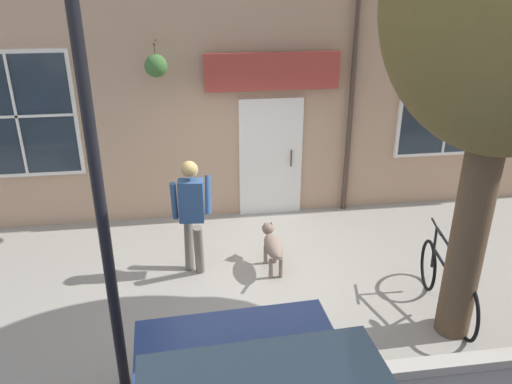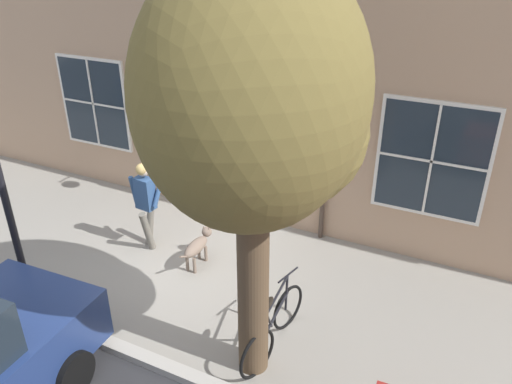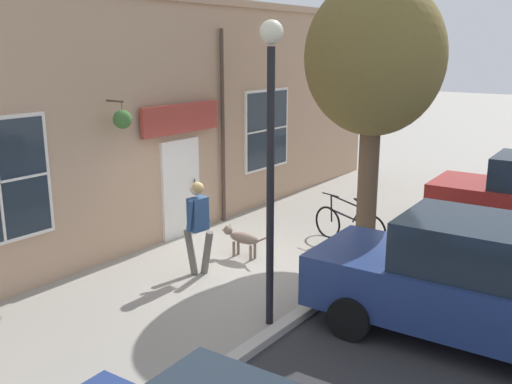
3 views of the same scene
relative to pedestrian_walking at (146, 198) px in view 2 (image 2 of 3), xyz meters
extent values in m
plane|color=gray|center=(0.40, 0.85, -1.03)|extent=(90.00, 90.00, 0.00)
cube|color=#B2ADA3|center=(2.40, 0.85, -0.97)|extent=(0.20, 28.00, 0.12)
cube|color=tan|center=(-1.95, 0.85, 1.40)|extent=(0.30, 18.00, 4.86)
cube|color=white|center=(-1.78, 1.41, 0.02)|extent=(0.10, 1.10, 2.10)
cube|color=#232D38|center=(-1.75, 1.41, -0.03)|extent=(0.03, 0.90, 1.90)
cylinder|color=#47382D|center=(-1.69, 1.76, 0.02)|extent=(0.03, 0.03, 0.30)
cube|color=#AD3D33|center=(-1.68, 1.41, 1.52)|extent=(0.08, 2.20, 0.60)
cylinder|color=#47382D|center=(-1.72, 2.78, 1.16)|extent=(0.09, 0.09, 4.37)
cylinder|color=#47382D|center=(-1.56, -0.40, 2.01)|extent=(0.44, 0.04, 0.04)
cylinder|color=#47382D|center=(-1.38, -0.40, 1.83)|extent=(0.01, 0.01, 0.34)
cone|color=#2D2823|center=(-1.38, -0.40, 1.61)|extent=(0.32, 0.32, 0.18)
sphere|color=#3D6B33|center=(-1.38, -0.40, 1.70)|extent=(0.34, 0.34, 0.34)
cube|color=white|center=(-1.78, -2.62, 0.92)|extent=(0.08, 1.82, 2.02)
cube|color=#232D38|center=(-1.75, -2.62, 0.92)|extent=(0.03, 1.70, 1.90)
cube|color=white|center=(-1.73, -2.62, 0.92)|extent=(0.04, 0.04, 1.90)
cube|color=white|center=(-1.73, -2.62, 0.92)|extent=(0.04, 1.70, 0.04)
cube|color=white|center=(-1.78, 4.58, 0.92)|extent=(0.08, 1.82, 2.02)
cube|color=#232D38|center=(-1.75, 4.58, 0.92)|extent=(0.03, 1.70, 1.90)
cube|color=white|center=(-1.73, 4.58, 0.92)|extent=(0.04, 0.04, 1.90)
cube|color=white|center=(-1.73, 4.58, 0.92)|extent=(0.04, 1.70, 0.04)
cylinder|color=#6B665B|center=(-0.13, -0.07, -0.62)|extent=(0.31, 0.16, 0.83)
cylinder|color=#6B665B|center=(0.14, 0.07, -0.62)|extent=(0.31, 0.16, 0.83)
cube|color=#2D4C7A|center=(0.00, 0.00, 0.09)|extent=(0.25, 0.36, 0.60)
sphere|color=beige|center=(-0.02, 0.00, 0.55)|extent=(0.23, 0.23, 0.23)
sphere|color=tan|center=(0.01, 0.00, 0.57)|extent=(0.21, 0.21, 0.21)
cylinder|color=#2D4C7A|center=(0.02, -0.23, 0.11)|extent=(0.17, 0.10, 0.57)
cylinder|color=#2D4C7A|center=(-0.07, 0.24, 0.13)|extent=(0.33, 0.11, 0.52)
ellipsoid|color=#7F6B5B|center=(0.16, 1.13, -0.63)|extent=(0.67, 0.26, 0.22)
cylinder|color=#7F6B5B|center=(-0.04, 1.05, -0.88)|extent=(0.06, 0.06, 0.30)
cylinder|color=#7F6B5B|center=(-0.04, 1.20, -0.88)|extent=(0.06, 0.06, 0.30)
cylinder|color=#7F6B5B|center=(0.36, 1.06, -0.88)|extent=(0.06, 0.06, 0.30)
cylinder|color=#7F6B5B|center=(0.36, 1.21, -0.88)|extent=(0.06, 0.06, 0.30)
sphere|color=#7F6B5B|center=(-0.23, 1.12, -0.55)|extent=(0.18, 0.18, 0.18)
cone|color=#7F6B5B|center=(-0.34, 1.12, -0.57)|extent=(0.10, 0.09, 0.09)
cone|color=#7F6B5B|center=(-0.22, 1.07, -0.46)|extent=(0.06, 0.06, 0.07)
cone|color=#7F6B5B|center=(-0.22, 1.17, -0.46)|extent=(0.06, 0.06, 0.07)
cylinder|color=#7F6B5B|center=(0.57, 1.14, -0.58)|extent=(0.21, 0.04, 0.14)
cylinder|color=brown|center=(1.79, 3.06, 0.39)|extent=(0.40, 0.40, 2.85)
ellipsoid|color=brown|center=(1.79, 3.06, 2.77)|extent=(2.71, 2.43, 2.98)
sphere|color=brown|center=(1.43, 3.34, 2.29)|extent=(1.74, 1.74, 1.74)
torus|color=black|center=(0.85, 3.17, -0.70)|extent=(0.70, 0.20, 0.70)
torus|color=black|center=(1.89, 3.17, -0.70)|extent=(0.70, 0.20, 0.70)
cylinder|color=black|center=(1.37, 3.17, -0.50)|extent=(0.97, 0.04, 0.26)
cylinder|color=black|center=(1.55, 3.17, -0.36)|extent=(0.26, 0.04, 0.46)
cylinder|color=black|center=(1.32, 3.17, -0.18)|extent=(0.82, 0.04, 0.22)
cylinder|color=black|center=(0.93, 3.17, -0.38)|extent=(0.07, 0.04, 0.58)
cylinder|color=black|center=(0.89, 3.17, -0.08)|extent=(0.45, 0.13, 0.03)
ellipsoid|color=black|center=(1.55, 3.17, -0.10)|extent=(0.25, 0.10, 0.11)
cylinder|color=black|center=(3.20, 1.22, -0.72)|extent=(0.63, 0.21, 0.62)
cylinder|color=black|center=(2.12, -0.81, 0.96)|extent=(0.11, 0.11, 3.99)
camera|label=1|loc=(6.30, 0.00, 2.97)|focal=35.00mm
camera|label=2|loc=(6.26, 5.29, 4.21)|focal=35.00mm
camera|label=3|loc=(6.54, -7.14, 2.95)|focal=40.00mm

